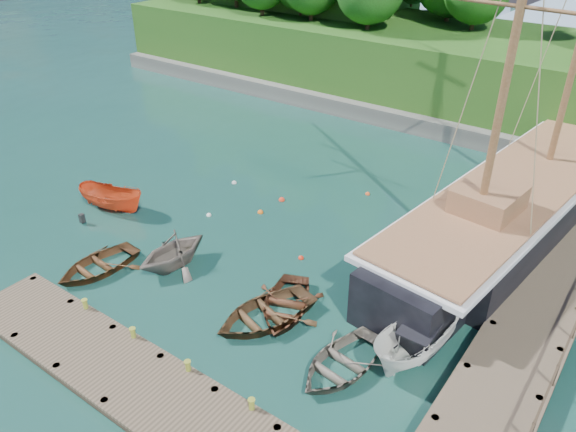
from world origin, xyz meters
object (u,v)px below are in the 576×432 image
object	(u,v)px
rowboat_1	(174,265)
rowboat_4	(285,311)
rowboat_3	(341,369)
schooner	(511,212)
rowboat_0	(99,270)
motorboat_orange	(114,209)
cabin_boat_white	(415,357)
rowboat_2	(265,320)

from	to	relation	value
rowboat_1	rowboat_4	world-z (taller)	rowboat_1
rowboat_3	rowboat_4	distance (m)	4.04
rowboat_1	schooner	distance (m)	17.54
rowboat_0	rowboat_4	distance (m)	9.47
rowboat_0	motorboat_orange	distance (m)	5.96
motorboat_orange	rowboat_3	bearing A→B (deg)	-111.73
rowboat_0	rowboat_4	bearing A→B (deg)	22.88
cabin_boat_white	rowboat_2	bearing A→B (deg)	-155.75
cabin_boat_white	schooner	world-z (taller)	schooner
rowboat_4	cabin_boat_white	size ratio (longest dim) A/B	0.84
rowboat_4	motorboat_orange	size ratio (longest dim) A/B	0.98
rowboat_0	rowboat_2	distance (m)	8.88
schooner	rowboat_3	bearing A→B (deg)	-91.61
rowboat_3	rowboat_4	bearing A→B (deg)	165.44
rowboat_4	cabin_boat_white	world-z (taller)	cabin_boat_white
rowboat_1	rowboat_0	bearing A→B (deg)	-131.86
rowboat_0	schooner	size ratio (longest dim) A/B	0.14
rowboat_3	cabin_boat_white	distance (m)	3.02
rowboat_3	cabin_boat_white	size ratio (longest dim) A/B	0.86
rowboat_0	rowboat_1	xyz separation A→B (m)	(2.65, 2.42, 0.00)
motorboat_orange	rowboat_2	bearing A→B (deg)	-112.60
cabin_boat_white	rowboat_1	bearing A→B (deg)	-166.08
rowboat_1	rowboat_4	bearing A→B (deg)	9.87
rowboat_2	motorboat_orange	bearing A→B (deg)	-172.39
rowboat_4	schooner	world-z (taller)	schooner
schooner	rowboat_0	bearing A→B (deg)	-127.76
cabin_boat_white	rowboat_0	bearing A→B (deg)	-157.99
rowboat_3	schooner	distance (m)	13.84
rowboat_1	motorboat_orange	distance (m)	7.06
schooner	motorboat_orange	bearing A→B (deg)	-143.63
rowboat_0	rowboat_2	xyz separation A→B (m)	(8.68, 1.87, 0.00)
rowboat_1	cabin_boat_white	size ratio (longest dim) A/B	0.76
cabin_boat_white	schooner	distance (m)	11.45
rowboat_1	cabin_boat_white	world-z (taller)	rowboat_1
rowboat_3	schooner	xyz separation A→B (m)	(2.03, 13.64, 1.21)
rowboat_1	rowboat_2	world-z (taller)	rowboat_1
rowboat_2	rowboat_3	xyz separation A→B (m)	(4.09, -0.50, 0.00)
rowboat_2	motorboat_orange	world-z (taller)	motorboat_orange
rowboat_2	cabin_boat_white	bearing A→B (deg)	34.20
rowboat_0	cabin_boat_white	bearing A→B (deg)	18.99
rowboat_0	rowboat_1	bearing A→B (deg)	47.58
rowboat_2	rowboat_1	bearing A→B (deg)	-166.97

